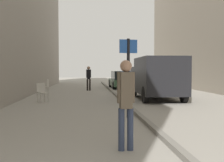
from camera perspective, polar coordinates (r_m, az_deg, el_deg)
ground_plane at (r=13.62m, az=-4.57°, el=-4.27°), size 80.00×80.00×0.00m
kerb_strip at (r=13.72m, az=2.05°, el=-3.97°), size 0.16×40.00×0.12m
pedestrian_main_foreground at (r=20.52m, az=-4.92°, el=0.93°), size 0.36×0.24×1.82m
pedestrian_mid_block at (r=5.32m, az=2.93°, el=-3.71°), size 0.35×0.23×1.77m
delivery_van at (r=14.64m, az=9.36°, el=0.87°), size 2.15×4.88×2.21m
parked_car at (r=23.10m, az=2.02°, el=0.26°), size 1.93×4.25×1.45m
street_sign_post at (r=8.95m, az=3.44°, el=2.13°), size 0.60×0.11×2.60m
cafe_chair_near_window at (r=18.14m, az=-13.66°, el=-0.93°), size 0.47×0.47×0.94m
cafe_chair_by_doorway at (r=13.65m, az=-14.50°, el=-2.03°), size 0.61×0.61×0.94m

